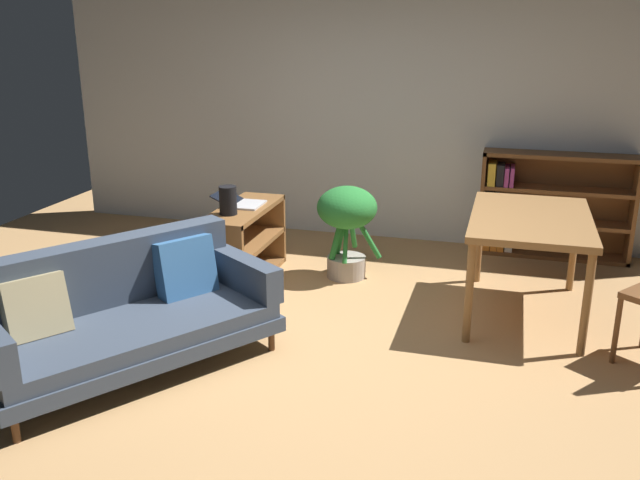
{
  "coord_description": "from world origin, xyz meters",
  "views": [
    {
      "loc": [
        1.22,
        -3.99,
        2.13
      ],
      "look_at": [
        0.03,
        0.2,
        0.72
      ],
      "focal_mm": 38.28,
      "sensor_mm": 36.0,
      "label": 1
    }
  ],
  "objects_px": {
    "media_console": "(245,243)",
    "bookshelf": "(545,205)",
    "open_laptop": "(241,202)",
    "desk_speaker": "(228,200)",
    "dining_table": "(530,226)",
    "potted_floor_plant": "(347,219)",
    "fabric_couch": "(123,311)"
  },
  "relations": [
    {
      "from": "fabric_couch",
      "to": "dining_table",
      "type": "distance_m",
      "value": 2.92
    },
    {
      "from": "potted_floor_plant",
      "to": "bookshelf",
      "type": "relative_size",
      "value": 0.59
    },
    {
      "from": "media_console",
      "to": "desk_speaker",
      "type": "height_order",
      "value": "desk_speaker"
    },
    {
      "from": "fabric_couch",
      "to": "open_laptop",
      "type": "relative_size",
      "value": 4.85
    },
    {
      "from": "desk_speaker",
      "to": "media_console",
      "type": "bearing_deg",
      "value": 80.98
    },
    {
      "from": "media_console",
      "to": "open_laptop",
      "type": "xyz_separation_m",
      "value": [
        -0.05,
        0.07,
        0.34
      ]
    },
    {
      "from": "media_console",
      "to": "bookshelf",
      "type": "distance_m",
      "value": 2.83
    },
    {
      "from": "fabric_couch",
      "to": "bookshelf",
      "type": "relative_size",
      "value": 1.45
    },
    {
      "from": "open_laptop",
      "to": "fabric_couch",
      "type": "bearing_deg",
      "value": -94.13
    },
    {
      "from": "open_laptop",
      "to": "bookshelf",
      "type": "height_order",
      "value": "bookshelf"
    },
    {
      "from": "fabric_couch",
      "to": "open_laptop",
      "type": "xyz_separation_m",
      "value": [
        0.12,
        1.71,
        0.3
      ]
    },
    {
      "from": "potted_floor_plant",
      "to": "dining_table",
      "type": "distance_m",
      "value": 1.54
    },
    {
      "from": "media_console",
      "to": "bookshelf",
      "type": "bearing_deg",
      "value": 29.31
    },
    {
      "from": "fabric_couch",
      "to": "dining_table",
      "type": "relative_size",
      "value": 1.51
    },
    {
      "from": "potted_floor_plant",
      "to": "dining_table",
      "type": "bearing_deg",
      "value": -15.11
    },
    {
      "from": "open_laptop",
      "to": "bookshelf",
      "type": "distance_m",
      "value": 2.84
    },
    {
      "from": "media_console",
      "to": "open_laptop",
      "type": "relative_size",
      "value": 2.55
    },
    {
      "from": "potted_floor_plant",
      "to": "media_console",
      "type": "bearing_deg",
      "value": -161.32
    },
    {
      "from": "dining_table",
      "to": "potted_floor_plant",
      "type": "bearing_deg",
      "value": 164.89
    },
    {
      "from": "desk_speaker",
      "to": "dining_table",
      "type": "bearing_deg",
      "value": 2.63
    },
    {
      "from": "open_laptop",
      "to": "dining_table",
      "type": "height_order",
      "value": "dining_table"
    },
    {
      "from": "open_laptop",
      "to": "desk_speaker",
      "type": "distance_m",
      "value": 0.31
    },
    {
      "from": "bookshelf",
      "to": "fabric_couch",
      "type": "bearing_deg",
      "value": -131.18
    },
    {
      "from": "desk_speaker",
      "to": "bookshelf",
      "type": "xyz_separation_m",
      "value": [
        2.5,
        1.61,
        -0.27
      ]
    },
    {
      "from": "desk_speaker",
      "to": "bookshelf",
      "type": "relative_size",
      "value": 0.17
    },
    {
      "from": "dining_table",
      "to": "bookshelf",
      "type": "height_order",
      "value": "bookshelf"
    },
    {
      "from": "potted_floor_plant",
      "to": "bookshelf",
      "type": "xyz_separation_m",
      "value": [
        1.64,
        1.1,
        -0.04
      ]
    },
    {
      "from": "fabric_couch",
      "to": "potted_floor_plant",
      "type": "bearing_deg",
      "value": 62.37
    },
    {
      "from": "open_laptop",
      "to": "desk_speaker",
      "type": "bearing_deg",
      "value": -87.48
    },
    {
      "from": "media_console",
      "to": "open_laptop",
      "type": "height_order",
      "value": "open_laptop"
    },
    {
      "from": "fabric_couch",
      "to": "potted_floor_plant",
      "type": "xyz_separation_m",
      "value": [
        1.0,
        1.91,
        0.16
      ]
    },
    {
      "from": "open_laptop",
      "to": "potted_floor_plant",
      "type": "height_order",
      "value": "potted_floor_plant"
    }
  ]
}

